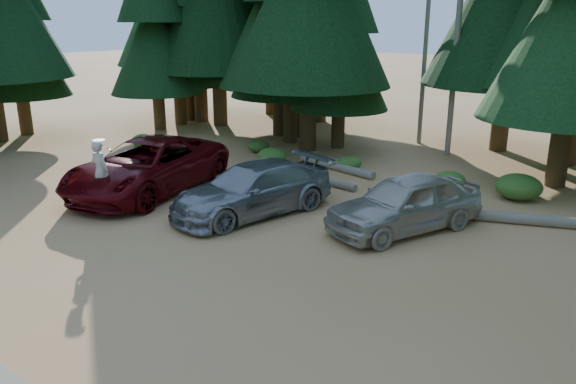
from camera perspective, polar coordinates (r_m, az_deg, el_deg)
name	(u,v)px	position (r m, az deg, el deg)	size (l,w,h in m)	color
ground	(181,261)	(13.89, -10.77, -6.92)	(160.00, 160.00, 0.00)	#B08B4A
forest_belt_north	(434,150)	(25.85, 14.62, 4.13)	(36.00, 7.00, 22.00)	black
forest_belt_west	(14,147)	(28.52, -26.04, 4.12)	(6.00, 22.00, 22.00)	black
snag_front	(460,8)	(24.47, 17.04, 17.43)	(0.24, 0.24, 12.00)	gray
snag_back	(426,33)	(26.63, 13.89, 15.44)	(0.20, 0.20, 10.00)	gray
red_pickup	(147,166)	(19.33, -14.09, 2.56)	(2.94, 6.39, 1.77)	#56070B
silver_minivan_center	(253,189)	(16.70, -3.62, 0.28)	(2.11, 5.18, 1.50)	gray
silver_minivan_right	(405,203)	(15.67, 11.77, -1.10)	(1.84, 4.58, 1.56)	#BCB5A7
frisbee_player	(100,170)	(17.63, -18.53, 2.11)	(0.68, 0.47, 1.83)	beige
log_left	(314,178)	(20.13, 2.62, 1.42)	(0.26, 0.26, 3.70)	gray
log_mid	(336,166)	(21.71, 4.90, 2.61)	(0.31, 0.31, 3.75)	gray
log_right	(536,220)	(17.35, 23.92, -2.64)	(0.31, 0.31, 4.85)	gray
shrub_far_left	(206,146)	(24.70, -8.32, 4.61)	(1.05, 1.05, 0.58)	#2E601D
shrub_left	(258,146)	(24.66, -3.03, 4.67)	(0.94, 0.94, 0.52)	#2E601D
shrub_center_left	(272,156)	(22.51, -1.65, 3.66)	(1.21, 1.21, 0.66)	#2E601D
shrub_center_right	(349,163)	(21.80, 6.21, 2.93)	(0.95, 0.95, 0.52)	#2E601D
shrub_right	(450,180)	(20.06, 16.11, 1.17)	(1.07, 1.07, 0.59)	#2E601D
shrub_far_right	(519,187)	(19.60, 22.39, 0.51)	(1.48, 1.48, 0.81)	#2E601D
shrub_edge_west	(143,140)	(26.60, -14.52, 5.12)	(1.01, 1.01, 0.56)	#2E601D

